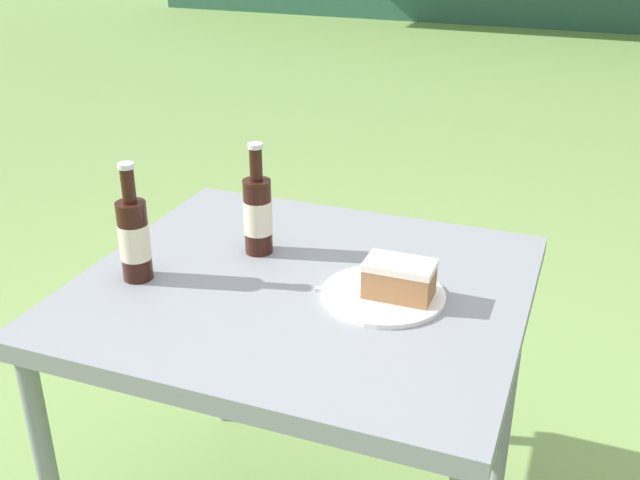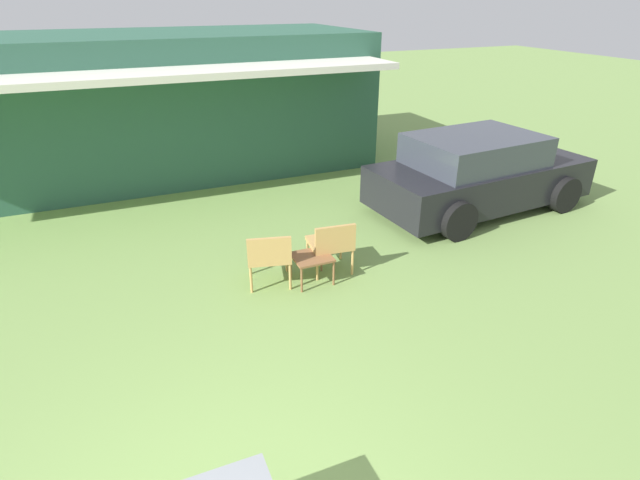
# 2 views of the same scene
# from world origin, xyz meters

# --- Properties ---
(patio_table) EXTENTS (0.88, 0.79, 0.71)m
(patio_table) POSITION_xyz_m (0.00, 0.00, 0.65)
(patio_table) COLOR gray
(patio_table) RESTS_ON ground_plane
(cake_on_plate) EXTENTS (0.24, 0.24, 0.08)m
(cake_on_plate) POSITION_xyz_m (0.19, -0.00, 0.74)
(cake_on_plate) COLOR white
(cake_on_plate) RESTS_ON patio_table
(cola_bottle_near) EXTENTS (0.06, 0.06, 0.25)m
(cola_bottle_near) POSITION_xyz_m (-0.14, 0.10, 0.80)
(cola_bottle_near) COLOR black
(cola_bottle_near) RESTS_ON patio_table
(cola_bottle_far) EXTENTS (0.06, 0.06, 0.25)m
(cola_bottle_far) POSITION_xyz_m (-0.32, -0.10, 0.80)
(cola_bottle_far) COLOR black
(cola_bottle_far) RESTS_ON patio_table
(fork) EXTENTS (0.18, 0.05, 0.01)m
(fork) POSITION_xyz_m (0.13, 0.00, 0.72)
(fork) COLOR silver
(fork) RESTS_ON patio_table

